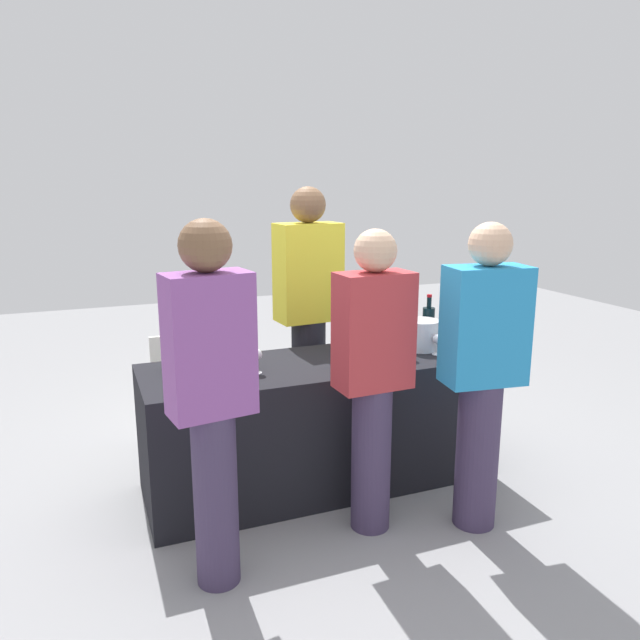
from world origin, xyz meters
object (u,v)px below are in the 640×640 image
object	(u,v)px
wine_bottle_1	(200,349)
wine_glass_4	(408,344)
wine_bottle_2	(224,347)
wine_bottle_6	(428,325)
guest_2	(483,369)
wine_glass_3	(359,348)
wine_glass_5	(438,340)
wine_bottle_4	(345,334)
guest_0	(211,393)
wine_glass_2	(338,353)
wine_glass_1	(256,355)
wine_bottle_3	(248,347)
menu_board	(196,386)
wine_glass_0	(200,365)
ice_bucket	(422,335)
server_pouring	(308,308)
guest_1	(373,372)
wine_bottle_5	(383,330)
wine_bottle_0	(171,351)

from	to	relation	value
wine_bottle_1	wine_glass_4	world-z (taller)	wine_bottle_1
wine_bottle_2	wine_bottle_6	world-z (taller)	wine_bottle_6
wine_bottle_6	guest_2	distance (m)	0.90
wine_glass_3	wine_glass_5	xyz separation A→B (m)	(0.54, 0.03, -0.02)
wine_glass_4	wine_bottle_4	bearing A→B (deg)	131.74
guest_0	wine_glass_2	bearing A→B (deg)	24.47
wine_bottle_2	guest_0	bearing A→B (deg)	-106.52
wine_glass_1	guest_0	world-z (taller)	guest_0
wine_bottle_3	wine_bottle_4	distance (m)	0.64
wine_bottle_4	wine_glass_2	size ratio (longest dim) A/B	2.21
wine_bottle_6	menu_board	world-z (taller)	wine_bottle_6
wine_bottle_3	wine_glass_3	xyz separation A→B (m)	(0.59, -0.23, -0.00)
wine_bottle_2	guest_2	xyz separation A→B (m)	(1.14, -0.84, -0.01)
wine_glass_0	ice_bucket	distance (m)	1.41
wine_bottle_2	wine_bottle_4	world-z (taller)	wine_bottle_2
guest_0	wine_bottle_2	bearing A→B (deg)	64.98
wine_glass_3	ice_bucket	distance (m)	0.54
wine_glass_4	wine_bottle_3	bearing A→B (deg)	166.15
wine_bottle_4	server_pouring	bearing A→B (deg)	99.89
wine_glass_5	ice_bucket	size ratio (longest dim) A/B	0.58
wine_glass_2	guest_1	xyz separation A→B (m)	(0.02, -0.38, -0.00)
wine_glass_4	wine_glass_3	bearing A→B (deg)	-179.23
wine_bottle_4	wine_bottle_6	distance (m)	0.58
wine_bottle_6	server_pouring	size ratio (longest dim) A/B	0.18
wine_bottle_4	wine_bottle_5	distance (m)	0.26
wine_bottle_3	ice_bucket	size ratio (longest dim) A/B	1.39
wine_bottle_0	wine_bottle_5	xyz separation A→B (m)	(1.32, 0.00, 0.00)
wine_bottle_3	wine_glass_0	xyz separation A→B (m)	(-0.31, -0.18, -0.02)
wine_glass_3	wine_bottle_6	bearing A→B (deg)	24.66
wine_bottle_0	wine_glass_2	bearing A→B (deg)	-20.21
wine_bottle_4	wine_bottle_0	bearing A→B (deg)	-179.54
wine_glass_1	guest_2	world-z (taller)	guest_2
wine_bottle_1	wine_glass_4	distance (m)	1.21
wine_bottle_2	wine_glass_2	xyz separation A→B (m)	(0.58, -0.28, -0.02)
wine_glass_2	menu_board	distance (m)	1.36
wine_bottle_2	menu_board	size ratio (longest dim) A/B	0.41
wine_bottle_5	guest_2	size ratio (longest dim) A/B	0.20
wine_glass_0	wine_bottle_2	bearing A→B (deg)	49.01
guest_2	wine_bottle_0	bearing A→B (deg)	155.71
wine_bottle_0	wine_glass_3	bearing A→B (deg)	-16.57
guest_2	menu_board	size ratio (longest dim) A/B	2.11
wine_glass_4	guest_1	world-z (taller)	guest_1
wine_bottle_2	wine_glass_5	size ratio (longest dim) A/B	2.41
guest_0	menu_board	size ratio (longest dim) A/B	2.17
guest_0	guest_1	world-z (taller)	guest_0
wine_bottle_6	guest_1	distance (m)	1.02
wine_bottle_0	server_pouring	distance (m)	1.08
wine_glass_0	wine_bottle_6	bearing A→B (deg)	8.97
wine_glass_1	ice_bucket	xyz separation A→B (m)	(1.09, 0.09, -0.01)
wine_bottle_5	menu_board	xyz separation A→B (m)	(-1.06, 0.79, -0.50)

